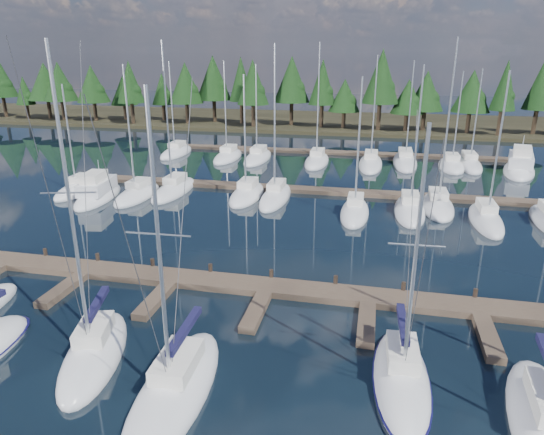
% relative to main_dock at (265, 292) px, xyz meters
% --- Properties ---
extents(ground, '(260.00, 260.00, 0.00)m').
position_rel_main_dock_xyz_m(ground, '(0.00, 12.64, -0.20)').
color(ground, black).
rests_on(ground, ground).
extents(far_shore, '(220.00, 30.00, 0.60)m').
position_rel_main_dock_xyz_m(far_shore, '(0.00, 72.64, 0.10)').
color(far_shore, '#2D2919').
rests_on(far_shore, ground).
extents(main_dock, '(44.00, 6.13, 0.90)m').
position_rel_main_dock_xyz_m(main_dock, '(0.00, 0.00, 0.00)').
color(main_dock, brown).
rests_on(main_dock, ground).
extents(back_docks, '(50.00, 21.80, 0.40)m').
position_rel_main_dock_xyz_m(back_docks, '(0.00, 32.23, -0.00)').
color(back_docks, brown).
rests_on(back_docks, ground).
extents(front_sailboat_2, '(4.40, 7.84, 15.06)m').
position_rel_main_dock_xyz_m(front_sailboat_2, '(-6.47, -7.85, 0.11)').
color(front_sailboat_2, silver).
rests_on(front_sailboat_2, ground).
extents(front_sailboat_3, '(3.08, 8.82, 13.56)m').
position_rel_main_dock_xyz_m(front_sailboat_3, '(-1.73, -9.41, 0.08)').
color(front_sailboat_3, silver).
rests_on(front_sailboat_3, ground).
extents(front_sailboat_4, '(2.80, 8.02, 12.21)m').
position_rel_main_dock_xyz_m(front_sailboat_4, '(7.63, -6.66, 0.08)').
color(front_sailboat_4, silver).
rests_on(front_sailboat_4, ground).
extents(back_sailboat_rows, '(46.93, 32.15, 15.67)m').
position_rel_main_dock_xyz_m(back_sailboat_rows, '(0.09, 27.64, 0.06)').
color(back_sailboat_rows, silver).
rests_on(back_sailboat_rows, ground).
extents(motor_yacht_left, '(4.25, 9.26, 4.46)m').
position_rel_main_dock_xyz_m(motor_yacht_left, '(-20.59, 15.87, 0.29)').
color(motor_yacht_left, silver).
rests_on(motor_yacht_left, ground).
extents(motor_yacht_right, '(5.64, 10.84, 5.18)m').
position_rel_main_dock_xyz_m(motor_yacht_right, '(22.70, 36.42, 0.35)').
color(motor_yacht_right, silver).
rests_on(motor_yacht_right, ground).
extents(tree_line, '(186.18, 11.68, 13.54)m').
position_rel_main_dock_xyz_m(tree_line, '(-3.23, 62.95, 7.22)').
color(tree_line, black).
rests_on(tree_line, far_shore).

